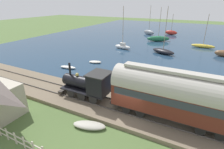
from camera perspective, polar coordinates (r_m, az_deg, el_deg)
ground_plane at (r=16.35m, az=5.12°, el=-14.28°), size 200.00×200.00×0.00m
harbor_water at (r=57.20m, az=22.63°, el=11.14°), size 80.00×80.00×0.01m
rail_embankment at (r=17.01m, az=6.47°, el=-11.93°), size 5.30×56.00×0.48m
steam_locomotive at (r=17.96m, az=-7.41°, el=-2.85°), size 2.36×5.69×3.45m
passenger_coach at (r=14.95m, az=19.37°, el=-6.13°), size 2.47×10.51×4.50m
sailboat_red at (r=60.34m, az=18.73°, el=12.88°), size 1.69×4.02×6.28m
sailboat_gray at (r=58.71m, az=11.95°, el=13.38°), size 3.28×4.46×8.82m
sailboat_black at (r=37.20m, az=16.37°, el=7.36°), size 3.50×5.23×8.99m
sailboat_brown at (r=40.01m, az=32.72°, el=5.88°), size 1.38×3.29×7.19m
sailboat_green at (r=48.94m, az=14.87°, el=11.28°), size 3.84×5.99×8.53m
sailboat_white at (r=39.62m, az=3.48°, el=9.21°), size 1.73×4.01×9.00m
sailboat_yellow at (r=45.54m, az=27.56°, el=8.33°), size 1.35×5.05×7.39m
rowboat_off_pier at (r=26.99m, az=9.04°, el=1.60°), size 2.34×1.96×0.43m
rowboat_near_shore at (r=28.56m, az=-14.18°, el=2.34°), size 1.22×2.80×0.39m
rowboat_mid_harbor at (r=30.39m, az=-5.52°, el=4.13°), size 1.64×2.34×0.35m
beached_dinghy at (r=15.38m, az=-7.42°, el=-16.12°), size 1.88×3.00×0.44m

